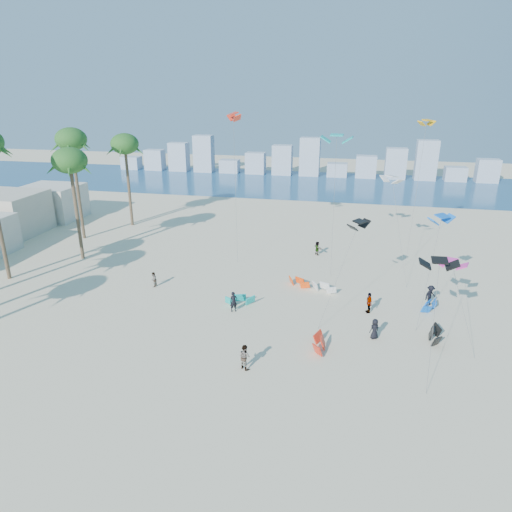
# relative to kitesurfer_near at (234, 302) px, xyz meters

# --- Properties ---
(ground) EXTENTS (220.00, 220.00, 0.00)m
(ground) POSITION_rel_kitesurfer_near_xyz_m (-1.49, -13.57, -0.93)
(ground) COLOR beige
(ground) RESTS_ON ground
(ocean) EXTENTS (220.00, 220.00, 0.00)m
(ocean) POSITION_rel_kitesurfer_near_xyz_m (-1.49, 58.43, -0.93)
(ocean) COLOR navy
(ocean) RESTS_ON ground
(kitesurfer_near) EXTENTS (0.81, 0.72, 1.86)m
(kitesurfer_near) POSITION_rel_kitesurfer_near_xyz_m (0.00, 0.00, 0.00)
(kitesurfer_near) COLOR black
(kitesurfer_near) RESTS_ON ground
(kitesurfer_mid) EXTENTS (1.15, 1.09, 1.87)m
(kitesurfer_mid) POSITION_rel_kitesurfer_near_xyz_m (2.96, -8.35, 0.00)
(kitesurfer_mid) COLOR gray
(kitesurfer_mid) RESTS_ON ground
(kitesurfers_far) EXTENTS (36.66, 19.78, 1.89)m
(kitesurfers_far) POSITION_rel_kitesurfer_near_xyz_m (11.26, 6.46, -0.05)
(kitesurfers_far) COLOR black
(kitesurfers_far) RESTS_ON ground
(grounded_kites) EXTENTS (19.33, 14.15, 0.91)m
(grounded_kites) POSITION_rel_kitesurfer_near_xyz_m (8.99, 1.48, -0.50)
(grounded_kites) COLOR #0DA7A4
(grounded_kites) RESTS_ON ground
(flying_kites) EXTENTS (35.84, 27.51, 16.73)m
(flying_kites) POSITION_rel_kitesurfer_near_xyz_m (13.42, 9.84, 10.28)
(flying_kites) COLOR black
(flying_kites) RESTS_ON ground
(distant_skyline) EXTENTS (85.00, 3.00, 8.40)m
(distant_skyline) POSITION_rel_kitesurfer_near_xyz_m (-2.67, 68.43, 2.16)
(distant_skyline) COLOR #9EADBF
(distant_skyline) RESTS_ON ground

